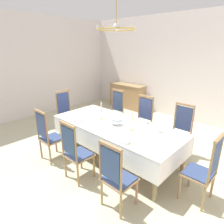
% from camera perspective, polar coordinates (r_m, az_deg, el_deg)
% --- Properties ---
extents(ground, '(7.68, 6.12, 0.04)m').
position_cam_1_polar(ground, '(4.48, 2.74, -12.39)').
color(ground, '#BDBA9B').
extents(back_wall, '(7.68, 0.08, 3.26)m').
position_cam_1_polar(back_wall, '(6.54, 21.50, 11.75)').
color(back_wall, silver).
rests_on(back_wall, ground).
extents(left_wall, '(0.08, 6.12, 3.26)m').
position_cam_1_polar(left_wall, '(7.03, -22.25, 12.08)').
color(left_wall, silver).
rests_on(left_wall, ground).
extents(dining_table, '(2.75, 1.17, 0.77)m').
position_cam_1_polar(dining_table, '(4.01, 1.04, -4.60)').
color(dining_table, '#987B49').
rests_on(dining_table, ground).
extents(tablecloth, '(2.77, 1.19, 0.39)m').
position_cam_1_polar(tablecloth, '(4.02, 1.04, -4.91)').
color(tablecloth, white).
rests_on(tablecloth, dining_table).
extents(chair_south_a, '(0.44, 0.42, 1.12)m').
position_cam_1_polar(chair_south_a, '(4.21, -18.08, -6.50)').
color(chair_south_a, '#9A6D4E').
rests_on(chair_south_a, ground).
extents(chair_north_a, '(0.44, 0.42, 1.18)m').
position_cam_1_polar(chair_north_a, '(5.34, 0.81, 0.13)').
color(chair_north_a, olive).
rests_on(chair_north_a, ground).
extents(chair_south_b, '(0.44, 0.42, 1.12)m').
position_cam_1_polar(chair_south_b, '(3.51, -10.66, -11.21)').
color(chair_south_b, '#9C724B').
rests_on(chair_south_b, ground).
extents(chair_north_b, '(0.44, 0.42, 1.17)m').
position_cam_1_polar(chair_north_b, '(4.80, 8.84, -2.34)').
color(chair_north_b, '#8E6C4C').
rests_on(chair_north_b, ground).
extents(chair_south_c, '(0.44, 0.42, 1.10)m').
position_cam_1_polar(chair_south_c, '(2.90, 1.28, -18.15)').
color(chair_south_c, '#96744F').
rests_on(chair_south_c, ground).
extents(chair_north_c, '(0.44, 0.42, 1.17)m').
position_cam_1_polar(chair_north_c, '(4.38, 19.22, -5.41)').
color(chair_north_c, '#A17B4C').
rests_on(chair_north_c, ground).
extents(chair_head_west, '(0.42, 0.44, 1.19)m').
position_cam_1_polar(chair_head_west, '(5.34, -13.22, -0.32)').
color(chair_head_west, '#91694D').
rests_on(chair_head_west, ground).
extents(chair_head_east, '(0.42, 0.44, 1.15)m').
position_cam_1_polar(chair_head_east, '(3.30, 25.37, -14.88)').
color(chair_head_east, '#997050').
rests_on(chair_head_east, ground).
extents(soup_tureen, '(0.25, 0.25, 0.20)m').
position_cam_1_polar(soup_tureen, '(3.93, 1.28, -2.40)').
color(soup_tureen, white).
rests_on(soup_tureen, tablecloth).
extents(candlestick_west, '(0.07, 0.07, 0.39)m').
position_cam_1_polar(candlestick_west, '(4.20, -3.17, -0.07)').
color(candlestick_west, gold).
rests_on(candlestick_west, tablecloth).
extents(candlestick_east, '(0.07, 0.07, 0.39)m').
position_cam_1_polar(candlestick_east, '(3.67, 5.92, -3.08)').
color(candlestick_east, gold).
rests_on(candlestick_east, tablecloth).
extents(bowl_near_left, '(0.17, 0.17, 0.04)m').
position_cam_1_polar(bowl_near_left, '(3.27, 3.76, -8.62)').
color(bowl_near_left, white).
rests_on(bowl_near_left, tablecloth).
extents(bowl_near_right, '(0.18, 0.18, 0.05)m').
position_cam_1_polar(bowl_near_right, '(4.11, 9.42, -2.75)').
color(bowl_near_right, white).
rests_on(bowl_near_right, tablecloth).
extents(bowl_far_left, '(0.20, 0.20, 0.05)m').
position_cam_1_polar(bowl_far_left, '(4.20, -10.13, -2.29)').
color(bowl_far_left, white).
rests_on(bowl_far_left, tablecloth).
extents(bowl_far_right, '(0.19, 0.19, 0.04)m').
position_cam_1_polar(bowl_far_right, '(4.81, -2.71, 0.68)').
color(bowl_far_right, white).
rests_on(bowl_far_right, tablecloth).
extents(spoon_primary, '(0.04, 0.18, 0.01)m').
position_cam_1_polar(spoon_primary, '(3.23, 5.59, -9.31)').
color(spoon_primary, gold).
rests_on(spoon_primary, tablecloth).
extents(spoon_secondary, '(0.03, 0.18, 0.01)m').
position_cam_1_polar(spoon_secondary, '(4.08, 10.98, -3.33)').
color(spoon_secondary, gold).
rests_on(spoon_secondary, tablecloth).
extents(sideboard, '(1.44, 0.48, 0.90)m').
position_cam_1_polar(sideboard, '(7.56, 4.45, 4.72)').
color(sideboard, '#97734A').
rests_on(sideboard, ground).
extents(chandelier, '(0.69, 0.69, 0.66)m').
position_cam_1_polar(chandelier, '(3.68, 1.23, 23.20)').
color(chandelier, gold).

